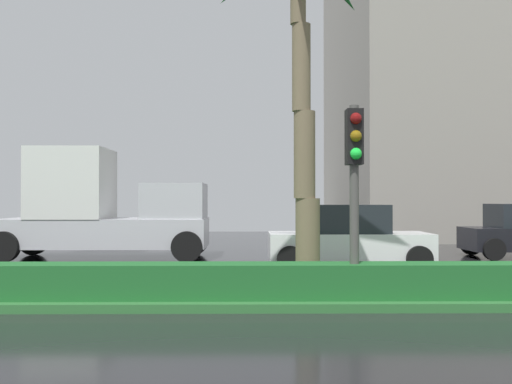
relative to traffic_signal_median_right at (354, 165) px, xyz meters
name	(u,v)px	position (x,y,z in m)	size (l,w,h in m)	color
ground_plane	(82,289)	(-5.40, 2.48, -2.50)	(90.00, 42.00, 0.10)	black
median_strip	(67,290)	(-5.40, 1.48, -2.37)	(85.50, 4.00, 0.15)	#2D6B33
median_hedge	(41,281)	(-5.40, 0.08, -2.00)	(76.50, 0.70, 0.60)	#1E6028
traffic_signal_median_right	(354,165)	(0.00, 0.00, 0.00)	(0.28, 0.43, 3.34)	#4C4C47
box_truck_lead	(103,209)	(-6.44, 8.34, -0.90)	(6.40, 2.64, 3.46)	silver
car_in_traffic_second	(347,238)	(0.83, 5.64, -1.62)	(4.30, 2.02, 1.72)	white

